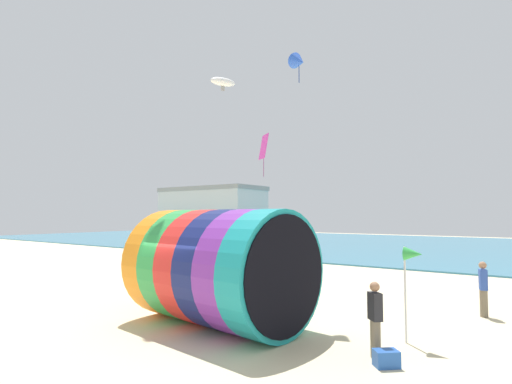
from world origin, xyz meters
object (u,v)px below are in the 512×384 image
Objects in this scene: kite_handler at (375,318)px; kite_white_parafoil at (223,82)px; bystander_mid_beach at (483,288)px; beach_flag at (412,258)px; kite_blue_delta at (299,62)px; cooler_box at (386,358)px; bystander_near_water at (261,256)px; kite_magenta_diamond at (264,147)px; giant_inflatable_tube at (219,267)px.

kite_white_parafoil reaches higher than kite_handler.
bystander_mid_beach is 4.54m from beach_flag.
bystander_mid_beach is 0.72× the size of beach_flag.
cooler_box is (4.12, -3.62, -8.74)m from kite_blue_delta.
kite_blue_delta is at bearing -47.33° from bystander_near_water.
kite_magenta_diamond is 1.45× the size of bystander_near_water.
kite_magenta_diamond is at bearing 84.92° from bystander_near_water.
kite_blue_delta reaches higher than bystander_mid_beach.
kite_magenta_diamond is (-6.43, 7.22, -1.50)m from kite_blue_delta.
bystander_near_water is (-5.43, 10.24, -0.83)m from giant_inflatable_tube.
bystander_mid_beach is (6.44, 5.76, -0.82)m from giant_inflatable_tube.
kite_handler is 15.94m from kite_magenta_diamond.
kite_blue_delta reaches higher than kite_white_parafoil.
bystander_near_water is 3.42× the size of cooler_box.
kite_handler is 1.45× the size of kite_white_parafoil.
giant_inflatable_tube reaches higher than kite_handler.
kite_blue_delta is 8.11m from beach_flag.
kite_magenta_diamond is at bearing 117.34° from giant_inflatable_tube.
kite_handler is 3.36× the size of cooler_box.
kite_white_parafoil reaches higher than kite_magenta_diamond.
beach_flag is (-1.18, -4.19, 1.28)m from bystander_mid_beach.
kite_blue_delta reaches higher than giant_inflatable_tube.
giant_inflatable_tube is at bearing -163.42° from beach_flag.
kite_magenta_diamond reaches higher than bystander_near_water.
giant_inflatable_tube is at bearing 175.80° from cooler_box.
bystander_mid_beach is (1.68, 5.70, 0.03)m from kite_handler.
kite_white_parafoil reaches higher than cooler_box.
kite_magenta_diamond is 1.44× the size of bystander_mid_beach.
cooler_box is (5.14, -0.38, -1.56)m from giant_inflatable_tube.
giant_inflatable_tube reaches higher than cooler_box.
cooler_box is (7.61, -3.49, -8.63)m from kite_white_parafoil.
beach_flag reaches higher than kite_handler.
kite_white_parafoil is 12.19m from bystander_mid_beach.
bystander_mid_beach is at bearing 16.56° from kite_white_parafoil.
kite_handler is 0.70× the size of beach_flag.
kite_handler is at bearing -106.41° from bystander_mid_beach.
kite_blue_delta is (-3.74, 3.18, 8.02)m from kite_handler.
kite_blue_delta is at bearing 158.44° from beach_flag.
bystander_mid_beach is 3.45× the size of cooler_box.
beach_flag is (4.24, -1.67, -6.71)m from kite_blue_delta.
kite_magenta_diamond reaches higher than giant_inflatable_tube.
kite_blue_delta is at bearing 139.62° from kite_handler.
bystander_mid_beach is at bearing -21.67° from kite_magenta_diamond.
kite_white_parafoil is (2.94, -7.36, 1.39)m from kite_magenta_diamond.
kite_blue_delta is at bearing 72.47° from giant_inflatable_tube.
kite_blue_delta is 2.26× the size of cooler_box.
kite_white_parafoil is 2.32× the size of cooler_box.
kite_handler reaches higher than cooler_box.
bystander_mid_beach is at bearing 73.59° from kite_handler.
bystander_near_water is at bearing 159.31° from bystander_mid_beach.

